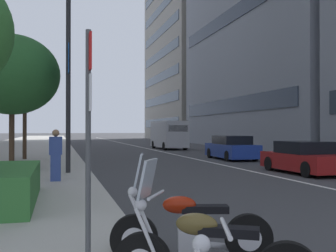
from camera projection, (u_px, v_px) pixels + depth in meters
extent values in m
cube|color=#B2ADA3|center=(12.00, 153.00, 31.00)|extent=(160.00, 9.29, 0.15)
cube|color=silver|center=(148.00, 149.00, 38.77)|extent=(110.00, 0.16, 0.01)
cylinder|color=silver|center=(226.00, 228.00, 3.04)|extent=(0.58, 0.21, 0.04)
sphere|color=silver|center=(201.00, 244.00, 3.05)|extent=(0.14, 0.14, 0.14)
cube|color=black|center=(229.00, 231.00, 4.40)|extent=(0.50, 0.67, 0.10)
ellipsoid|color=brown|center=(197.00, 224.00, 4.48)|extent=(0.43, 0.52, 0.24)
cylinder|color=silver|center=(147.00, 237.00, 4.54)|extent=(0.19, 0.30, 0.64)
cylinder|color=silver|center=(151.00, 234.00, 4.68)|extent=(0.19, 0.30, 0.64)
cylinder|color=silver|center=(156.00, 195.00, 4.60)|extent=(0.54, 0.32, 0.04)
sphere|color=silver|center=(141.00, 205.00, 4.64)|extent=(0.14, 0.14, 0.14)
cube|color=#B2BCC6|center=(148.00, 178.00, 4.62)|extent=(0.44, 0.32, 0.44)
cylinder|color=black|center=(134.00, 239.00, 5.62)|extent=(0.27, 0.67, 0.66)
cylinder|color=silver|center=(134.00, 239.00, 5.62)|extent=(0.20, 0.35, 0.33)
cylinder|color=black|center=(249.00, 238.00, 5.66)|extent=(0.27, 0.67, 0.66)
cylinder|color=silver|center=(249.00, 238.00, 5.66)|extent=(0.20, 0.35, 0.33)
cube|color=silver|center=(192.00, 240.00, 5.64)|extent=(0.34, 0.43, 0.28)
cube|color=black|center=(205.00, 209.00, 5.65)|extent=(0.36, 0.67, 0.10)
ellipsoid|color=#991E0A|center=(179.00, 205.00, 5.64)|extent=(0.34, 0.50, 0.24)
cylinder|color=silver|center=(140.00, 217.00, 5.55)|extent=(0.12, 0.32, 0.64)
cylinder|color=silver|center=(140.00, 215.00, 5.69)|extent=(0.12, 0.32, 0.64)
cylinder|color=silver|center=(146.00, 183.00, 5.63)|extent=(0.59, 0.17, 0.04)
sphere|color=silver|center=(133.00, 192.00, 5.62)|extent=(0.14, 0.14, 0.14)
cube|color=#B2BCC6|center=(139.00, 170.00, 5.63)|extent=(0.46, 0.22, 0.44)
cylinder|color=silver|center=(211.00, 245.00, 5.78)|extent=(0.25, 0.69, 0.16)
cube|color=maroon|center=(305.00, 161.00, 17.07)|extent=(4.23, 1.93, 0.68)
cube|color=black|center=(304.00, 147.00, 17.14)|extent=(2.02, 1.74, 0.50)
cylinder|color=black|center=(270.00, 164.00, 18.17)|extent=(0.62, 0.23, 0.62)
cylinder|color=black|center=(303.00, 163.00, 18.64)|extent=(0.62, 0.23, 0.62)
cylinder|color=black|center=(307.00, 169.00, 15.51)|extent=(0.62, 0.23, 0.62)
cube|color=navy|center=(231.00, 150.00, 24.99)|extent=(4.62, 1.92, 0.78)
cube|color=black|center=(232.00, 140.00, 24.94)|extent=(2.45, 1.73, 0.51)
cylinder|color=black|center=(210.00, 153.00, 26.26)|extent=(0.62, 0.23, 0.62)
cylinder|color=black|center=(234.00, 153.00, 26.66)|extent=(0.62, 0.23, 0.62)
cylinder|color=black|center=(228.00, 156.00, 23.32)|extent=(0.62, 0.23, 0.62)
cylinder|color=black|center=(255.00, 156.00, 23.72)|extent=(0.62, 0.23, 0.62)
cube|color=#B7B7BC|center=(169.00, 134.00, 37.86)|extent=(5.60, 2.24, 2.34)
cube|color=black|center=(178.00, 128.00, 35.24)|extent=(0.09, 1.74, 0.56)
cylinder|color=black|center=(154.00, 145.00, 39.39)|extent=(0.73, 0.28, 0.72)
cylinder|color=black|center=(172.00, 144.00, 39.93)|extent=(0.73, 0.28, 0.72)
cylinder|color=black|center=(165.00, 146.00, 35.79)|extent=(0.73, 0.28, 0.72)
cylinder|color=black|center=(185.00, 146.00, 36.32)|extent=(0.73, 0.28, 0.72)
cylinder|color=#47494C|center=(88.00, 156.00, 4.51)|extent=(0.06, 0.06, 2.77)
cube|color=red|center=(90.00, 52.00, 4.52)|extent=(0.32, 0.02, 0.40)
cube|color=silver|center=(90.00, 93.00, 4.52)|extent=(0.32, 0.02, 0.40)
cylinder|color=#232326|center=(68.00, 73.00, 15.96)|extent=(0.18, 0.18, 7.72)
cube|color=#194C99|center=(69.00, 58.00, 15.63)|extent=(0.56, 0.03, 1.10)
cube|color=#194C99|center=(68.00, 61.00, 16.30)|extent=(0.56, 0.03, 1.10)
cube|color=#337033|center=(11.00, 185.00, 9.33)|extent=(4.24, 1.10, 0.81)
cylinder|color=#473323|center=(12.00, 140.00, 17.00)|extent=(0.22, 0.22, 2.47)
ellipsoid|color=#265B28|center=(12.00, 75.00, 17.02)|extent=(3.89, 3.89, 3.31)
cylinder|color=#473323|center=(25.00, 133.00, 23.19)|extent=(0.22, 0.22, 2.91)
ellipsoid|color=#265B28|center=(25.00, 90.00, 23.21)|extent=(2.66, 2.66, 2.26)
cube|color=#33478C|center=(56.00, 168.00, 13.33)|extent=(0.25, 0.33, 0.85)
cube|color=#33478C|center=(56.00, 146.00, 13.33)|extent=(0.28, 0.41, 0.59)
sphere|color=#8C6647|center=(56.00, 133.00, 13.34)|extent=(0.23, 0.23, 0.23)
cube|color=#232D3D|center=(228.00, 106.00, 42.56)|extent=(25.92, 0.08, 1.50)
cube|color=#232D3D|center=(228.00, 17.00, 42.64)|extent=(25.92, 0.08, 1.50)
cube|color=gray|center=(200.00, 37.00, 73.24)|extent=(26.09, 14.54, 36.53)
cube|color=#384756|center=(160.00, 123.00, 71.24)|extent=(23.48, 0.08, 1.50)
cube|color=#384756|center=(160.00, 100.00, 71.27)|extent=(23.48, 0.08, 1.50)
cube|color=#384756|center=(160.00, 78.00, 71.30)|extent=(23.48, 0.08, 1.50)
cube|color=#384756|center=(160.00, 55.00, 71.33)|extent=(23.48, 0.08, 1.50)
cube|color=#384756|center=(160.00, 32.00, 71.36)|extent=(23.48, 0.08, 1.50)
cube|color=#384756|center=(160.00, 10.00, 71.40)|extent=(23.48, 0.08, 1.50)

